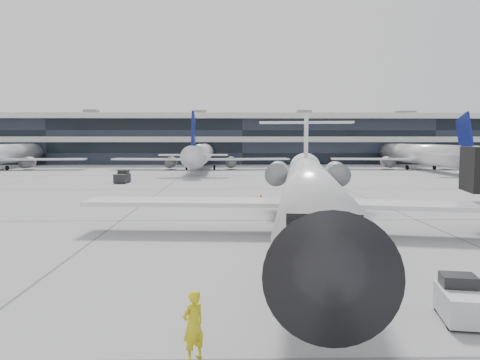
{
  "coord_description": "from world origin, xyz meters",
  "views": [
    {
      "loc": [
        -2.6,
        -31.09,
        5.42
      ],
      "look_at": [
        -1.93,
        1.56,
        2.6
      ],
      "focal_mm": 35.0,
      "sensor_mm": 36.0,
      "label": 1
    }
  ],
  "objects": [
    {
      "name": "ground",
      "position": [
        0.0,
        0.0,
        0.0
      ],
      "size": [
        220.0,
        220.0,
        0.0
      ],
      "primitive_type": "plane",
      "color": "gray",
      "rests_on": "ground"
    },
    {
      "name": "terminal",
      "position": [
        0.0,
        82.0,
        5.0
      ],
      "size": [
        170.0,
        22.0,
        10.0
      ],
      "primitive_type": "cube",
      "color": "black",
      "rests_on": "ground"
    },
    {
      "name": "bg_jet_center",
      "position": [
        -8.0,
        55.0,
        0.0
      ],
      "size": [
        32.0,
        40.0,
        9.6
      ],
      "primitive_type": null,
      "color": "silver",
      "rests_on": "ground"
    },
    {
      "name": "bg_jet_right",
      "position": [
        32.0,
        55.0,
        0.0
      ],
      "size": [
        32.0,
        40.0,
        9.6
      ],
      "primitive_type": null,
      "color": "silver",
      "rests_on": "ground"
    },
    {
      "name": "regional_jet",
      "position": [
        1.92,
        -4.7,
        2.59
      ],
      "size": [
        26.31,
        32.83,
        7.59
      ],
      "rotation": [
        0.0,
        0.0,
        -0.14
      ],
      "color": "silver",
      "rests_on": "ground"
    },
    {
      "name": "ramp_worker",
      "position": [
        -3.52,
        -19.96,
        0.88
      ],
      "size": [
        0.76,
        0.75,
        1.76
      ],
      "primitive_type": "imported",
      "rotation": [
        0.0,
        0.0,
        3.9
      ],
      "color": "yellow",
      "rests_on": "ground"
    },
    {
      "name": "baggage_tug",
      "position": [
        4.33,
        -17.58,
        0.58
      ],
      "size": [
        1.55,
        2.21,
        1.29
      ],
      "rotation": [
        0.0,
        0.0,
        -0.19
      ],
      "color": "silver",
      "rests_on": "ground"
    },
    {
      "name": "traffic_cone",
      "position": [
        0.16,
        10.87,
        0.29
      ],
      "size": [
        0.53,
        0.53,
        0.61
      ],
      "rotation": [
        0.0,
        0.0,
        0.36
      ],
      "color": "#FD600D",
      "rests_on": "ground"
    },
    {
      "name": "far_tug",
      "position": [
        -16.21,
        27.79,
        0.72
      ],
      "size": [
        1.7,
        2.63,
        1.6
      ],
      "rotation": [
        0.0,
        0.0,
        -0.09
      ],
      "color": "black",
      "rests_on": "ground"
    }
  ]
}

